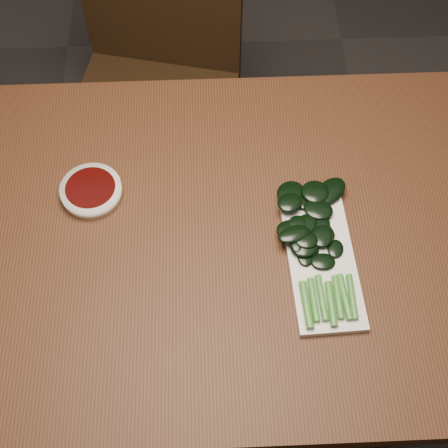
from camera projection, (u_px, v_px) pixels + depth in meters
ground at (217, 361)px, 1.84m from camera, size 6.00×6.00×0.00m
table at (213, 250)px, 1.26m from camera, size 1.40×0.80×0.75m
chair_far at (155, 81)px, 1.75m from camera, size 0.54×0.54×0.89m
sauce_bowl at (91, 191)px, 1.23m from camera, size 0.12×0.12×0.03m
serving_plate at (320, 256)px, 1.16m from camera, size 0.13×0.31×0.01m
gai_lan at (313, 233)px, 1.17m from camera, size 0.16×0.33×0.03m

